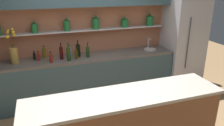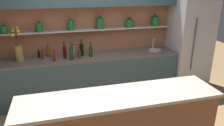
# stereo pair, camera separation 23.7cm
# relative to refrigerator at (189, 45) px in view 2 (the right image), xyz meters

# --- Properties ---
(back_wall_unit) EXTENTS (5.20, 0.44, 2.60)m
(back_wall_unit) POSITION_rel_refrigerator_xyz_m (-2.19, 0.33, 0.55)
(back_wall_unit) COLOR #A86647
(back_wall_unit) RESTS_ON ground_plane
(back_counter_unit) EXTENTS (3.72, 0.62, 0.92)m
(back_counter_unit) POSITION_rel_refrigerator_xyz_m (-2.28, 0.04, -0.54)
(back_counter_unit) COLOR #334C56
(back_counter_unit) RESTS_ON ground_plane
(refrigerator) EXTENTS (0.81, 0.73, 2.01)m
(refrigerator) POSITION_rel_refrigerator_xyz_m (0.00, 0.00, 0.00)
(refrigerator) COLOR #B7B7BC
(refrigerator) RESTS_ON ground_plane
(flower_vase) EXTENTS (0.16, 0.15, 0.65)m
(flower_vase) POSITION_rel_refrigerator_xyz_m (-3.58, 0.08, 0.11)
(flower_vase) COLOR olive
(flower_vase) RESTS_ON back_counter_unit
(sink_fixture) EXTENTS (0.27, 0.27, 0.25)m
(sink_fixture) POSITION_rel_refrigerator_xyz_m (-0.82, 0.05, -0.06)
(sink_fixture) COLOR #B7B7BC
(sink_fixture) RESTS_ON back_counter_unit
(bottle_wine_0) EXTENTS (0.07, 0.07, 0.33)m
(bottle_wine_0) POSITION_rel_refrigerator_xyz_m (-2.74, 0.02, 0.04)
(bottle_wine_0) COLOR #380C0C
(bottle_wine_0) RESTS_ON back_counter_unit
(bottle_sauce_1) EXTENTS (0.06, 0.06, 0.18)m
(bottle_sauce_1) POSITION_rel_refrigerator_xyz_m (-2.94, 0.00, -0.01)
(bottle_sauce_1) COLOR #9E4C0A
(bottle_sauce_1) RESTS_ON back_counter_unit
(bottle_oil_2) EXTENTS (0.06, 0.06, 0.22)m
(bottle_oil_2) POSITION_rel_refrigerator_xyz_m (-2.46, -0.04, 0.00)
(bottle_oil_2) COLOR #47380A
(bottle_oil_2) RESTS_ON back_counter_unit
(bottle_sauce_3) EXTENTS (0.05, 0.05, 0.17)m
(bottle_sauce_3) POSITION_rel_refrigerator_xyz_m (-3.23, 0.19, -0.01)
(bottle_sauce_3) COLOR black
(bottle_sauce_3) RESTS_ON back_counter_unit
(bottle_spirit_4) EXTENTS (0.08, 0.08, 0.24)m
(bottle_spirit_4) POSITION_rel_refrigerator_xyz_m (-2.56, 0.12, 0.01)
(bottle_spirit_4) COLOR gray
(bottle_spirit_4) RESTS_ON back_counter_unit
(bottle_sauce_5) EXTENTS (0.06, 0.06, 0.19)m
(bottle_sauce_5) POSITION_rel_refrigerator_xyz_m (-2.94, -0.10, -0.00)
(bottle_sauce_5) COLOR maroon
(bottle_sauce_5) RESTS_ON back_counter_unit
(bottle_wine_6) EXTENTS (0.08, 0.08, 0.34)m
(bottle_wine_6) POSITION_rel_refrigerator_xyz_m (-2.40, 0.09, 0.04)
(bottle_wine_6) COLOR black
(bottle_wine_6) RESTS_ON back_counter_unit
(bottle_wine_7) EXTENTS (0.07, 0.07, 0.34)m
(bottle_wine_7) POSITION_rel_refrigerator_xyz_m (-2.62, -0.11, 0.05)
(bottle_wine_7) COLOR #193814
(bottle_wine_7) RESTS_ON back_counter_unit
(bottle_wine_8) EXTENTS (0.07, 0.07, 0.30)m
(bottle_wine_8) POSITION_rel_refrigerator_xyz_m (-2.23, -0.01, 0.03)
(bottle_wine_8) COLOR #193814
(bottle_wine_8) RESTS_ON back_counter_unit
(bottle_sauce_9) EXTENTS (0.05, 0.05, 0.19)m
(bottle_sauce_9) POSITION_rel_refrigerator_xyz_m (-3.16, 0.09, -0.00)
(bottle_sauce_9) COLOR maroon
(bottle_sauce_9) RESTS_ON back_counter_unit
(bottle_oil_10) EXTENTS (0.07, 0.07, 0.25)m
(bottle_oil_10) POSITION_rel_refrigerator_xyz_m (-3.05, 0.22, 0.01)
(bottle_oil_10) COLOR brown
(bottle_oil_10) RESTS_ON back_counter_unit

